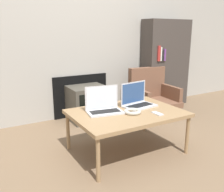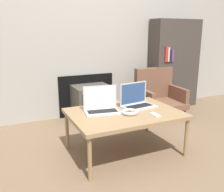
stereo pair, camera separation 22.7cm
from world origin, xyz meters
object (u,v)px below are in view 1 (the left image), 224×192
tv (87,103)px  armchair (151,93)px  laptop_left (104,106)px  headphones (133,111)px  phone (157,113)px  laptop_right (137,101)px

tv → armchair: armchair is taller
laptop_left → headphones: laptop_left is taller
phone → armchair: (0.81, 1.10, -0.12)m
laptop_left → headphones: (0.23, -0.18, -0.04)m
phone → armchair: size_ratio=0.19×
laptop_right → armchair: (0.82, 0.77, -0.18)m
headphones → armchair: size_ratio=0.25×
laptop_right → armchair: size_ratio=0.54×
laptop_left → armchair: laptop_left is taller
tv → headphones: bearing=-91.6°
phone → headphones: bearing=145.0°
laptop_right → laptop_left: bearing=172.0°
tv → phone: bearing=-82.6°
laptop_right → tv: bearing=91.0°
laptop_left → laptop_right: bearing=9.7°
laptop_left → laptop_right: same height
laptop_left → headphones: 0.29m
laptop_left → laptop_right: size_ratio=1.01×
laptop_left → tv: (0.26, 0.97, -0.25)m
phone → laptop_left: bearing=142.7°
headphones → laptop_right: bearing=44.8°
laptop_left → tv: size_ratio=0.74×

